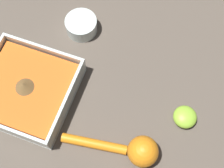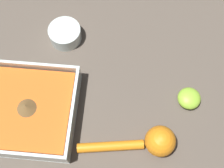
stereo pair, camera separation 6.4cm
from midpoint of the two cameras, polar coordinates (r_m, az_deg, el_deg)
The scene contains 5 objects.
ground_plane at distance 0.67m, azimuth -14.10°, elevation -4.66°, with size 4.00×4.00×0.00m, color brown.
square_dish at distance 0.66m, azimuth -17.65°, elevation -5.03°, with size 0.19×0.19×0.05m.
spice_bowl at distance 0.72m, azimuth -11.12°, elevation 8.64°, with size 0.07×0.07×0.03m.
lemon_squeezer at distance 0.61m, azimuth 4.16°, elevation -10.92°, with size 0.06×0.19×0.06m.
lemon_half at distance 0.66m, azimuth 11.25°, elevation -2.93°, with size 0.05×0.05×0.03m.
Camera 2 is at (-0.19, -0.15, 0.62)m, focal length 50.00 mm.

